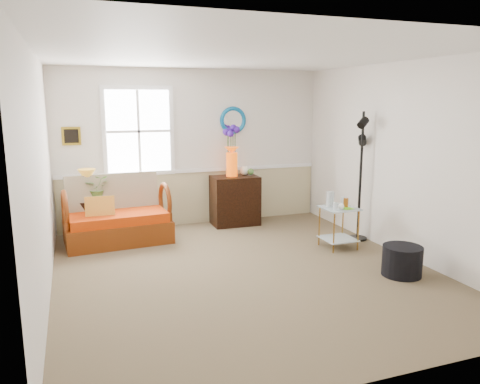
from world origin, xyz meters
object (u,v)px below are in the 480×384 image
object	(u,v)px
loveseat	(117,210)
floor_lamp	(360,177)
ottoman	(402,261)
cabinet	(235,200)
side_table	(339,228)
lamp_stand	(90,220)

from	to	relation	value
loveseat	floor_lamp	distance (m)	3.65
floor_lamp	ottoman	bearing A→B (deg)	-127.23
loveseat	ottoman	distance (m)	4.03
loveseat	floor_lamp	size ratio (longest dim) A/B	0.78
loveseat	cabinet	world-z (taller)	loveseat
side_table	floor_lamp	xyz separation A→B (m)	(0.50, 0.26, 0.67)
cabinet	ottoman	world-z (taller)	cabinet
floor_lamp	side_table	bearing A→B (deg)	-176.42
ottoman	side_table	bearing A→B (deg)	97.13
lamp_stand	side_table	bearing A→B (deg)	-27.07
floor_lamp	cabinet	bearing A→B (deg)	111.34
loveseat	ottoman	size ratio (longest dim) A/B	3.17
loveseat	ottoman	world-z (taller)	loveseat
cabinet	floor_lamp	size ratio (longest dim) A/B	0.43
side_table	floor_lamp	world-z (taller)	floor_lamp
loveseat	cabinet	bearing A→B (deg)	6.53
lamp_stand	cabinet	size ratio (longest dim) A/B	0.71
loveseat	cabinet	xyz separation A→B (m)	(1.98, 0.38, -0.08)
floor_lamp	ottoman	distance (m)	1.70
floor_lamp	loveseat	bearing A→B (deg)	138.84
lamp_stand	side_table	world-z (taller)	side_table
ottoman	floor_lamp	bearing A→B (deg)	76.39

